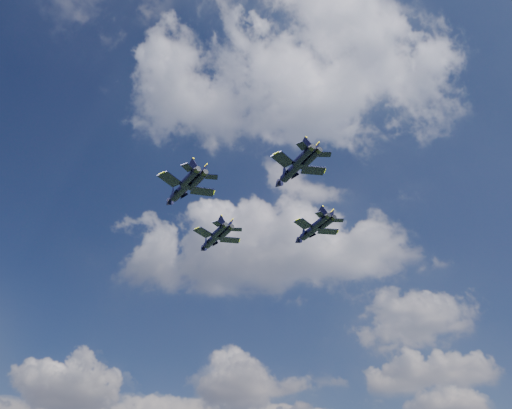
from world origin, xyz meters
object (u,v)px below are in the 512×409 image
(jet_right, at_px, (309,232))
(jet_lead, at_px, (212,240))
(jet_left, at_px, (180,191))
(jet_slot, at_px, (291,171))

(jet_right, bearing_deg, jet_lead, 132.31)
(jet_left, xyz_separation_m, jet_right, (22.34, 18.09, -0.82))
(jet_right, bearing_deg, jet_left, 178.73)
(jet_right, xyz_separation_m, jet_slot, (-1.36, -19.63, 1.40))
(jet_right, distance_m, jet_slot, 19.73)
(jet_left, bearing_deg, jet_slot, -49.56)
(jet_left, distance_m, jet_slot, 21.04)
(jet_left, height_order, jet_right, jet_left)
(jet_lead, xyz_separation_m, jet_right, (21.77, -2.84, -1.74))
(jet_lead, bearing_deg, jet_slot, -89.17)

